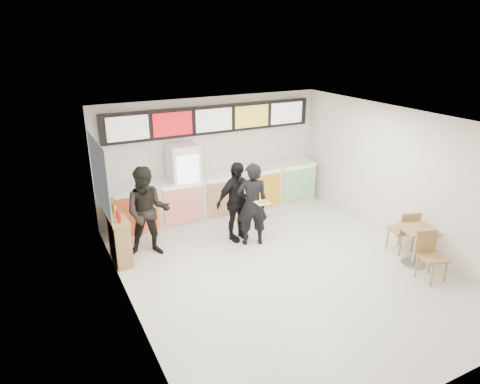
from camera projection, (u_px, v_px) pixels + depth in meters
floor at (284, 270)px, 8.59m from camera, size 7.00×7.00×0.00m
ceiling at (290, 122)px, 7.53m from camera, size 7.00×7.00×0.00m
wall_back at (213, 156)px, 10.97m from camera, size 6.00×0.00×6.00m
wall_left at (128, 233)px, 6.78m from camera, size 0.00×7.00×7.00m
wall_right at (403, 178)px, 9.34m from camera, size 0.00×7.00×7.00m
service_counter at (220, 195)px, 10.96m from camera, size 5.56×0.77×1.14m
menu_board at (213, 120)px, 10.57m from camera, size 5.50×0.14×0.70m
drinks_fridge at (184, 184)px, 10.43m from camera, size 0.70×0.67×2.00m
mirror_panel at (99, 175)px, 8.74m from camera, size 0.01×2.00×1.50m
customer_main at (252, 204)px, 9.35m from camera, size 0.80×0.65×1.89m
customer_left at (148, 212)px, 8.88m from camera, size 1.13×1.00×1.96m
customer_mid at (236, 202)px, 9.58m from camera, size 1.15×0.68×1.84m
pizza_slice at (263, 202)px, 8.90m from camera, size 0.36×0.36×0.02m
cafe_table at (417, 240)px, 8.62m from camera, size 0.94×1.70×0.96m
condiment_ledge at (120, 239)px, 8.75m from camera, size 0.36×0.88×1.17m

